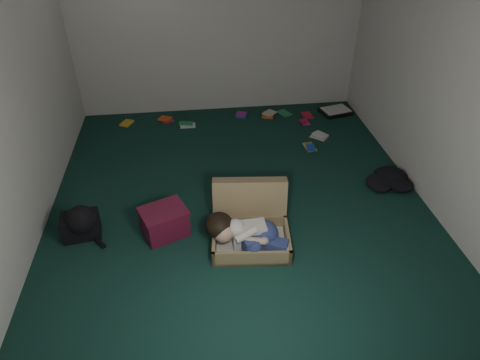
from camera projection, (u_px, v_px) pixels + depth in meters
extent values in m
plane|color=#113229|center=(238.00, 198.00, 4.70)|extent=(4.50, 4.50, 0.00)
plane|color=silver|center=(218.00, 21.00, 5.77)|extent=(4.50, 0.00, 4.50)
plane|color=silver|center=(293.00, 267.00, 2.13)|extent=(4.50, 0.00, 4.50)
plane|color=silver|center=(12.00, 99.00, 3.75)|extent=(0.00, 4.50, 4.50)
plane|color=silver|center=(442.00, 77.00, 4.16)|extent=(0.00, 4.50, 4.50)
cube|color=#967D52|center=(251.00, 240.00, 4.04)|extent=(0.77, 0.59, 0.17)
cube|color=beige|center=(251.00, 243.00, 4.07)|extent=(0.71, 0.52, 0.02)
cube|color=#967D52|center=(250.00, 203.00, 4.21)|extent=(0.74, 0.30, 0.53)
cube|color=silver|center=(249.00, 234.00, 3.97)|extent=(0.32, 0.19, 0.23)
sphere|color=tan|center=(224.00, 232.00, 3.91)|extent=(0.20, 0.20, 0.20)
ellipsoid|color=black|center=(219.00, 225.00, 3.93)|extent=(0.26, 0.27, 0.23)
ellipsoid|color=navy|center=(265.00, 233.00, 3.98)|extent=(0.24, 0.27, 0.23)
cube|color=navy|center=(257.00, 243.00, 3.89)|extent=(0.30, 0.20, 0.14)
cube|color=navy|center=(274.00, 245.00, 3.90)|extent=(0.28, 0.21, 0.11)
sphere|color=white|center=(284.00, 244.00, 3.94)|extent=(0.11, 0.11, 0.11)
sphere|color=white|center=(285.00, 251.00, 3.89)|extent=(0.10, 0.10, 0.10)
cylinder|color=tan|center=(255.00, 241.00, 3.84)|extent=(0.19, 0.08, 0.07)
cube|color=maroon|center=(165.00, 223.00, 4.16)|extent=(0.50, 0.45, 0.27)
cube|color=maroon|center=(163.00, 211.00, 4.08)|extent=(0.52, 0.47, 0.02)
cube|color=black|center=(336.00, 111.00, 6.38)|extent=(0.50, 0.42, 0.05)
cube|color=white|center=(336.00, 109.00, 6.36)|extent=(0.45, 0.37, 0.01)
cube|color=gold|center=(127.00, 123.00, 6.11)|extent=(0.18, 0.13, 0.02)
cube|color=red|center=(167.00, 120.00, 6.19)|extent=(0.22, 0.21, 0.02)
cube|color=silver|center=(188.00, 126.00, 6.04)|extent=(0.18, 0.21, 0.02)
cube|color=#1E46A7|center=(241.00, 116.00, 6.31)|extent=(0.19, 0.21, 0.02)
cube|color=#D25418|center=(268.00, 115.00, 6.32)|extent=(0.22, 0.21, 0.02)
cube|color=#268D4F|center=(284.00, 113.00, 6.37)|extent=(0.19, 0.15, 0.02)
cube|color=#A82A7F|center=(305.00, 122.00, 6.13)|extent=(0.22, 0.22, 0.02)
cube|color=beige|center=(319.00, 137.00, 5.80)|extent=(0.16, 0.20, 0.02)
cube|color=gold|center=(310.00, 147.00, 5.57)|extent=(0.20, 0.22, 0.02)
cube|color=red|center=(307.00, 115.00, 6.32)|extent=(0.22, 0.20, 0.02)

